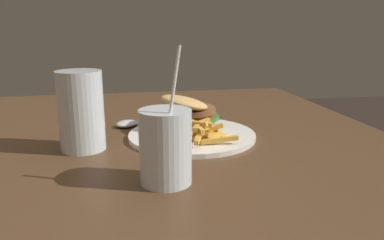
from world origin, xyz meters
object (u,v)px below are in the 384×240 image
at_px(juice_glass, 166,150).
at_px(spoon, 129,123).
at_px(beer_glass, 81,114).
at_px(meal_plate_near, 190,122).

height_order(juice_glass, spoon, juice_glass).
xyz_separation_m(beer_glass, spoon, (0.16, -0.09, -0.07)).
bearing_deg(beer_glass, juice_glass, -143.01).
bearing_deg(juice_glass, meal_plate_near, -18.59).
bearing_deg(meal_plate_near, spoon, 54.87).
height_order(meal_plate_near, juice_glass, juice_glass).
distance_m(beer_glass, spoon, 0.20).
distance_m(beer_glass, juice_glass, 0.24).
xyz_separation_m(beer_glass, juice_glass, (-0.19, -0.14, -0.02)).
xyz_separation_m(meal_plate_near, spoon, (0.10, 0.14, -0.02)).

